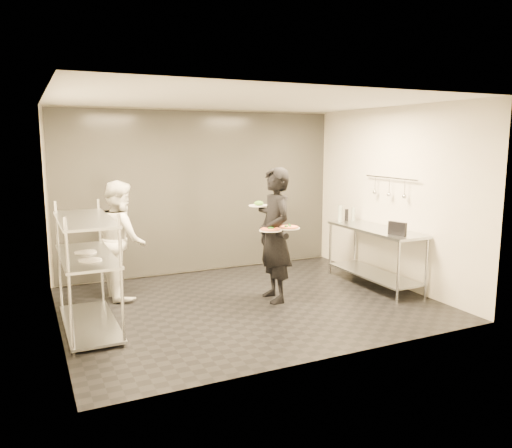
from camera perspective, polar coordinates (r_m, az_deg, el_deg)
name	(u,v)px	position (r m, az deg, el deg)	size (l,w,h in m)	color
room_shell	(218,197)	(7.91, -4.34, 3.13)	(5.00, 4.00, 2.80)	black
pass_rack	(87,267)	(6.38, -18.73, -4.64)	(0.60, 1.60, 1.50)	#B0B3B7
prep_counter	(375,246)	(8.09, 13.42, -2.51)	(0.60, 1.80, 0.92)	#B0B3B7
utensil_rail	(390,188)	(8.11, 15.04, 4.03)	(0.07, 1.20, 0.31)	#B0B3B7
waiter	(275,235)	(7.07, 2.17, -1.27)	(0.70, 0.46, 1.91)	black
chef	(121,239)	(7.51, -15.19, -1.69)	(0.83, 0.65, 1.72)	silver
pizza_plate_near	(271,230)	(6.81, 1.67, -0.64)	(0.31, 0.31, 0.05)	white
pizza_plate_far	(289,227)	(6.93, 3.81, -0.40)	(0.30, 0.30, 0.05)	white
salad_plate	(259,204)	(7.26, 0.32, 2.26)	(0.30, 0.30, 0.07)	white
pos_monitor	(397,229)	(7.46, 15.85, -0.53)	(0.06, 0.28, 0.20)	black
bottle_green	(340,213)	(8.58, 9.61, 1.21)	(0.08, 0.08, 0.27)	gray
bottle_clear	(353,214)	(8.74, 11.06, 1.15)	(0.07, 0.07, 0.22)	gray
bottle_dark	(347,215)	(8.66, 10.32, 1.03)	(0.06, 0.06, 0.20)	black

